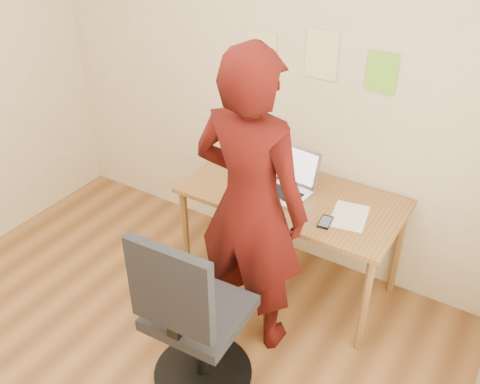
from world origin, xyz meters
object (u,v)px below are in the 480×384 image
Objects in this scene: desk at (291,206)px; laptop at (285,182)px; office_chair at (193,326)px; phone at (325,222)px; person at (250,207)px.

laptop is at bearing 160.15° from desk.
desk is 1.27× the size of office_chair.
office_chair reaches higher than desk.
person is at bearing -141.62° from phone.
office_chair reaches higher than laptop.
phone is at bearing -21.12° from laptop.
phone is at bearing -134.45° from person.
desk is 0.36m from phone.
office_chair is 0.59× the size of person.
office_chair is at bearing -92.11° from desk.
desk is at bearing 84.90° from office_chair.
desk is at bearing -92.25° from person.
laptop is (-0.07, 0.03, 0.14)m from desk.
office_chair reaches higher than phone.
office_chair is (-0.04, -1.04, -0.18)m from desk.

